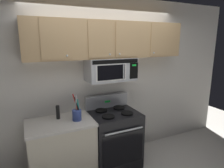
{
  "coord_description": "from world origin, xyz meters",
  "views": [
    {
      "loc": [
        -1.25,
        -2.17,
        2.01
      ],
      "look_at": [
        0.0,
        0.49,
        1.35
      ],
      "focal_mm": 30.94,
      "sensor_mm": 36.0,
      "label": 1
    }
  ],
  "objects_px": {
    "over_range_microwave": "(111,69)",
    "pepper_mill": "(58,112)",
    "stove_range": "(114,137)",
    "utensil_crock_blue": "(77,113)",
    "salt_shaker": "(78,112)"
  },
  "relations": [
    {
      "from": "over_range_microwave",
      "to": "pepper_mill",
      "type": "xyz_separation_m",
      "value": [
        -0.84,
        0.0,
        -0.58
      ]
    },
    {
      "from": "stove_range",
      "to": "pepper_mill",
      "type": "relative_size",
      "value": 5.6
    },
    {
      "from": "utensil_crock_blue",
      "to": "pepper_mill",
      "type": "distance_m",
      "value": 0.29
    },
    {
      "from": "pepper_mill",
      "to": "salt_shaker",
      "type": "bearing_deg",
      "value": 3.65
    },
    {
      "from": "over_range_microwave",
      "to": "utensil_crock_blue",
      "type": "height_order",
      "value": "over_range_microwave"
    },
    {
      "from": "utensil_crock_blue",
      "to": "salt_shaker",
      "type": "distance_m",
      "value": 0.2
    },
    {
      "from": "salt_shaker",
      "to": "pepper_mill",
      "type": "height_order",
      "value": "pepper_mill"
    },
    {
      "from": "stove_range",
      "to": "utensil_crock_blue",
      "type": "xyz_separation_m",
      "value": [
        -0.61,
        -0.05,
        0.53
      ]
    },
    {
      "from": "salt_shaker",
      "to": "pepper_mill",
      "type": "xyz_separation_m",
      "value": [
        -0.29,
        -0.02,
        0.04
      ]
    },
    {
      "from": "stove_range",
      "to": "over_range_microwave",
      "type": "distance_m",
      "value": 1.11
    },
    {
      "from": "utensil_crock_blue",
      "to": "salt_shaker",
      "type": "xyz_separation_m",
      "value": [
        0.06,
        0.19,
        -0.05
      ]
    },
    {
      "from": "stove_range",
      "to": "over_range_microwave",
      "type": "bearing_deg",
      "value": 90.14
    },
    {
      "from": "salt_shaker",
      "to": "pepper_mill",
      "type": "bearing_deg",
      "value": -176.35
    },
    {
      "from": "stove_range",
      "to": "over_range_microwave",
      "type": "xyz_separation_m",
      "value": [
        -0.0,
        0.12,
        1.11
      ]
    },
    {
      "from": "stove_range",
      "to": "salt_shaker",
      "type": "relative_size",
      "value": 9.94
    }
  ]
}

